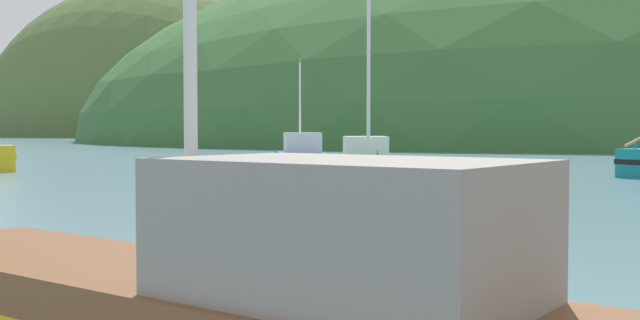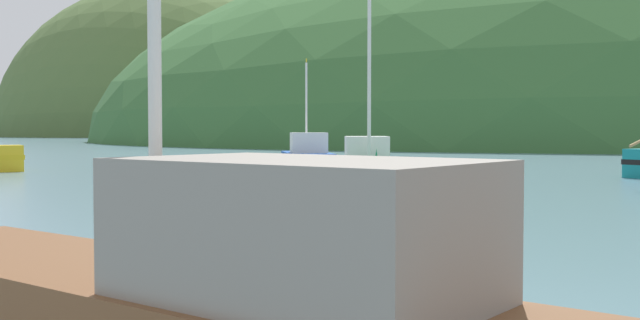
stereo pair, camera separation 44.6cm
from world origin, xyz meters
TOP-DOWN VIEW (x-y plane):
  - hill_far_left at (-54.37, 232.72)m, footprint 102.64×82.11m
  - hill_mid_right at (51.01, 227.40)m, footprint 119.74×95.79m
  - fishing_boat_blue at (-0.04, 43.45)m, footprint 3.51×6.83m
  - fishing_boat_green at (3.10, 26.11)m, footprint 2.20×7.66m

SIDE VIEW (x-z plane):
  - hill_far_left at x=-54.37m, z-range -45.86..45.86m
  - hill_mid_right at x=51.01m, z-range -50.37..50.37m
  - fishing_boat_green at x=3.10m, z-range -2.88..4.30m
  - fishing_boat_blue at x=-0.04m, z-range -2.43..3.87m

